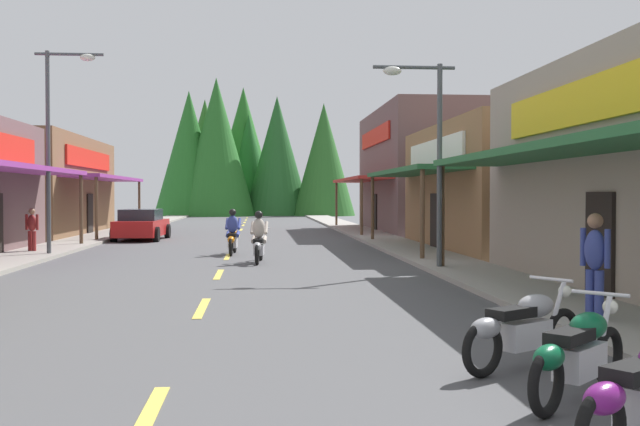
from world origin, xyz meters
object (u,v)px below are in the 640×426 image
Objects in this scene: parked_car_curbside at (142,225)px; rider_cruising_trailing at (233,236)px; streetlamp_right at (426,134)px; motorcycle_parked_right_3 at (523,327)px; rider_cruising_lead at (259,241)px; motorcycle_parked_right_2 at (579,352)px; streetlamp_left at (58,124)px; pedestrian_browsing at (32,228)px; pedestrian_by_shop at (595,261)px.

rider_cruising_trailing is at bearing -150.54° from parked_car_curbside.
streetlamp_right is 1.27× the size of parked_car_curbside.
motorcycle_parked_right_3 is 14.22m from rider_cruising_lead.
streetlamp_right reaches higher than motorcycle_parked_right_3.
motorcycle_parked_right_3 is at bearing -163.20° from rider_cruising_lead.
streetlamp_right is 2.99× the size of motorcycle_parked_right_3.
rider_cruising_lead reaches higher than motorcycle_parked_right_2.
streetlamp_left reaches higher than streetlamp_right.
motorcycle_parked_right_3 is 0.87× the size of rider_cruising_trailing.
rider_cruising_trailing is at bearing 19.88° from rider_cruising_lead.
parked_car_curbside is (1.27, 9.12, -3.67)m from streetlamp_left.
rider_cruising_trailing is at bearing 58.96° from motorcycle_parked_right_2.
streetlamp_right is 14.19m from pedestrian_browsing.
streetlamp_left is 9.91m from parked_car_curbside.
pedestrian_by_shop is (2.03, 3.99, 0.54)m from motorcycle_parked_right_2.
rider_cruising_lead and rider_cruising_trailing have the same top height.
pedestrian_browsing is at bearing 67.60° from rider_cruising_lead.
parked_car_curbside is (-8.42, 27.15, 0.20)m from motorcycle_parked_right_2.
parked_car_curbside is at bearing 63.92° from motorcycle_parked_right_2.
streetlamp_left is at bearing 174.60° from parked_car_curbside.
pedestrian_browsing reaches higher than parked_car_curbside.
pedestrian_by_shop is 19.96m from pedestrian_browsing.
rider_cruising_trailing reaches higher than parked_car_curbside.
pedestrian_browsing is (-12.93, 15.20, -0.11)m from pedestrian_by_shop.
streetlamp_right reaches higher than pedestrian_browsing.
streetlamp_left is 12.32m from streetlamp_right.
motorcycle_parked_right_2 is 0.76× the size of rider_cruising_lead.
streetlamp_right is 3.15× the size of pedestrian_by_shop.
pedestrian_by_shop reaches higher than motorcycle_parked_right_2.
pedestrian_browsing reaches higher than motorcycle_parked_right_3.
motorcycle_parked_right_3 is (-1.38, -11.15, -3.19)m from streetlamp_right.
rider_cruising_lead is at bearing 92.29° from pedestrian_by_shop.
motorcycle_parked_right_3 is at bearing -163.87° from rider_cruising_trailing.
parked_car_curbside is (2.48, 7.95, -0.23)m from pedestrian_browsing.
rider_cruising_lead is 0.49× the size of parked_car_curbside.
pedestrian_by_shop is at bearing -85.35° from streetlamp_right.
rider_cruising_lead is at bearing 69.89° from motorcycle_parked_right_3.
streetlamp_right is at bearing 50.34° from motorcycle_parked_right_3.
pedestrian_by_shop is at bearing 18.64° from motorcycle_parked_right_3.
motorcycle_parked_right_3 is 20.84m from pedestrian_browsing.
streetlamp_left is 1.54× the size of parked_car_curbside.
streetlamp_left reaches higher than parked_car_curbside.
pedestrian_by_shop is at bearing 19.79° from motorcycle_parked_right_2.
rider_cruising_trailing is at bearing 112.56° from pedestrian_browsing.
rider_cruising_trailing is (5.67, 0.45, -3.70)m from streetlamp_left.
streetlamp_left is 8.02m from rider_cruising_lead.
pedestrian_by_shop reaches higher than motorcycle_parked_right_3.
pedestrian_by_shop is (0.70, -8.57, -2.65)m from streetlamp_right.
streetlamp_left is at bearing 153.60° from streetlamp_right.
motorcycle_parked_right_2 is 15.61m from rider_cruising_lead.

